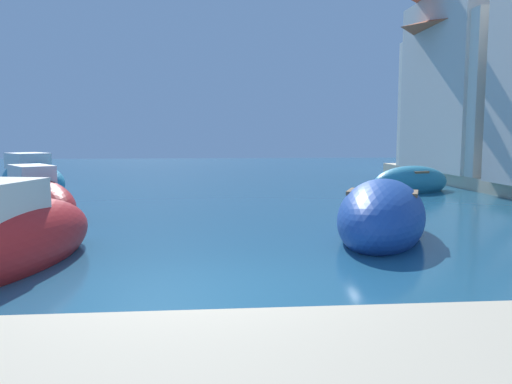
% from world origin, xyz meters
% --- Properties ---
extents(ground, '(80.00, 80.00, 0.00)m').
position_xyz_m(ground, '(0.00, 0.00, 0.00)').
color(ground, '#1E5170').
extents(moored_boat_0, '(4.09, 4.53, 1.77)m').
position_xyz_m(moored_boat_0, '(-6.57, 13.04, 0.47)').
color(moored_boat_0, teal).
rests_on(moored_boat_0, ground).
extents(moored_boat_1, '(3.71, 2.63, 1.25)m').
position_xyz_m(moored_boat_1, '(7.58, 11.81, 0.35)').
color(moored_boat_1, teal).
rests_on(moored_boat_1, ground).
extents(moored_boat_2, '(3.58, 4.37, 1.62)m').
position_xyz_m(moored_boat_2, '(-4.42, 6.99, 0.41)').
color(moored_boat_2, '#B21E1E').
rests_on(moored_boat_2, ground).
extents(moored_boat_3, '(2.53, 4.71, 1.73)m').
position_xyz_m(moored_boat_3, '(-3.13, 1.69, 0.45)').
color(moored_boat_3, '#B21E1E').
rests_on(moored_boat_3, ground).
extents(moored_boat_5, '(3.26, 4.51, 1.56)m').
position_xyz_m(moored_boat_5, '(3.66, 3.55, 0.43)').
color(moored_boat_5, '#1E479E').
rests_on(moored_boat_5, ground).
extents(waterfront_building_annex, '(6.66, 7.01, 8.94)m').
position_xyz_m(waterfront_building_annex, '(13.00, 15.89, 5.03)').
color(waterfront_building_annex, beige).
rests_on(waterfront_building_annex, quay_promenade).
extents(waterfront_building_far, '(6.35, 8.61, 7.45)m').
position_xyz_m(waterfront_building_far, '(13.00, 15.94, 4.28)').
color(waterfront_building_far, silver).
rests_on(waterfront_building_far, quay_promenade).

